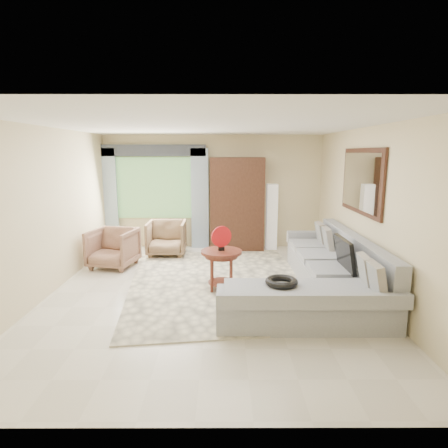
{
  "coord_description": "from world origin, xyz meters",
  "views": [
    {
      "loc": [
        0.23,
        -5.68,
        2.21
      ],
      "look_at": [
        0.25,
        0.35,
        1.05
      ],
      "focal_mm": 30.0,
      "sensor_mm": 36.0,
      "label": 1
    }
  ],
  "objects_px": {
    "sectional_sofa": "(323,279)",
    "coffee_table": "(221,269)",
    "potted_plant": "(121,239)",
    "floor_lamp": "(272,217)",
    "armchair_left": "(113,248)",
    "armoire": "(237,204)",
    "armchair_right": "(167,238)",
    "tv_screen": "(345,254)"
  },
  "relations": [
    {
      "from": "sectional_sofa",
      "to": "coffee_table",
      "type": "relative_size",
      "value": 5.24
    },
    {
      "from": "potted_plant",
      "to": "floor_lamp",
      "type": "height_order",
      "value": "floor_lamp"
    },
    {
      "from": "coffee_table",
      "to": "floor_lamp",
      "type": "bearing_deg",
      "value": 66.78
    },
    {
      "from": "sectional_sofa",
      "to": "armchair_left",
      "type": "height_order",
      "value": "sectional_sofa"
    },
    {
      "from": "armoire",
      "to": "potted_plant",
      "type": "bearing_deg",
      "value": -176.0
    },
    {
      "from": "coffee_table",
      "to": "armoire",
      "type": "distance_m",
      "value": 2.72
    },
    {
      "from": "potted_plant",
      "to": "armoire",
      "type": "relative_size",
      "value": 0.28
    },
    {
      "from": "coffee_table",
      "to": "potted_plant",
      "type": "bearing_deg",
      "value": 133.2
    },
    {
      "from": "armchair_left",
      "to": "floor_lamp",
      "type": "bearing_deg",
      "value": 35.33
    },
    {
      "from": "sectional_sofa",
      "to": "potted_plant",
      "type": "height_order",
      "value": "sectional_sofa"
    },
    {
      "from": "armchair_left",
      "to": "armchair_right",
      "type": "bearing_deg",
      "value": 55.69
    },
    {
      "from": "sectional_sofa",
      "to": "coffee_table",
      "type": "bearing_deg",
      "value": 169.36
    },
    {
      "from": "armchair_right",
      "to": "floor_lamp",
      "type": "xyz_separation_m",
      "value": [
        2.34,
        0.54,
        0.37
      ]
    },
    {
      "from": "floor_lamp",
      "to": "tv_screen",
      "type": "bearing_deg",
      "value": -77.19
    },
    {
      "from": "tv_screen",
      "to": "coffee_table",
      "type": "xyz_separation_m",
      "value": [
        -1.84,
        0.42,
        -0.37
      ]
    },
    {
      "from": "armchair_left",
      "to": "potted_plant",
      "type": "distance_m",
      "value": 1.18
    },
    {
      "from": "tv_screen",
      "to": "armchair_right",
      "type": "distance_m",
      "value": 3.98
    },
    {
      "from": "sectional_sofa",
      "to": "armoire",
      "type": "height_order",
      "value": "armoire"
    },
    {
      "from": "sectional_sofa",
      "to": "floor_lamp",
      "type": "relative_size",
      "value": 2.31
    },
    {
      "from": "tv_screen",
      "to": "floor_lamp",
      "type": "height_order",
      "value": "floor_lamp"
    },
    {
      "from": "coffee_table",
      "to": "armchair_left",
      "type": "distance_m",
      "value": 2.46
    },
    {
      "from": "sectional_sofa",
      "to": "armchair_right",
      "type": "xyz_separation_m",
      "value": [
        -2.78,
        2.42,
        0.09
      ]
    },
    {
      "from": "coffee_table",
      "to": "potted_plant",
      "type": "height_order",
      "value": "coffee_table"
    },
    {
      "from": "armchair_left",
      "to": "armoire",
      "type": "relative_size",
      "value": 0.4
    },
    {
      "from": "armoire",
      "to": "armchair_left",
      "type": "bearing_deg",
      "value": -151.26
    },
    {
      "from": "potted_plant",
      "to": "armoire",
      "type": "distance_m",
      "value": 2.73
    },
    {
      "from": "armchair_left",
      "to": "floor_lamp",
      "type": "height_order",
      "value": "floor_lamp"
    },
    {
      "from": "sectional_sofa",
      "to": "armoire",
      "type": "xyz_separation_m",
      "value": [
        -1.23,
        2.9,
        0.77
      ]
    },
    {
      "from": "armchair_right",
      "to": "floor_lamp",
      "type": "height_order",
      "value": "floor_lamp"
    },
    {
      "from": "potted_plant",
      "to": "floor_lamp",
      "type": "bearing_deg",
      "value": 4.07
    },
    {
      "from": "armoire",
      "to": "coffee_table",
      "type": "bearing_deg",
      "value": -97.49
    },
    {
      "from": "armchair_left",
      "to": "floor_lamp",
      "type": "xyz_separation_m",
      "value": [
        3.26,
        1.41,
        0.37
      ]
    },
    {
      "from": "armchair_left",
      "to": "armoire",
      "type": "distance_m",
      "value": 2.88
    },
    {
      "from": "coffee_table",
      "to": "armchair_right",
      "type": "height_order",
      "value": "armchair_right"
    },
    {
      "from": "coffee_table",
      "to": "armchair_left",
      "type": "height_order",
      "value": "armchair_left"
    },
    {
      "from": "armoire",
      "to": "floor_lamp",
      "type": "xyz_separation_m",
      "value": [
        0.8,
        0.06,
        -0.3
      ]
    },
    {
      "from": "tv_screen",
      "to": "armoire",
      "type": "bearing_deg",
      "value": 116.42
    },
    {
      "from": "armchair_left",
      "to": "armchair_right",
      "type": "xyz_separation_m",
      "value": [
        0.91,
        0.87,
        -0.0
      ]
    },
    {
      "from": "potted_plant",
      "to": "tv_screen",
      "type": "bearing_deg",
      "value": -34.59
    },
    {
      "from": "armchair_right",
      "to": "coffee_table",
      "type": "bearing_deg",
      "value": -61.12
    },
    {
      "from": "tv_screen",
      "to": "armoire",
      "type": "height_order",
      "value": "armoire"
    },
    {
      "from": "armchair_left",
      "to": "armoire",
      "type": "bearing_deg",
      "value": 40.7
    }
  ]
}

